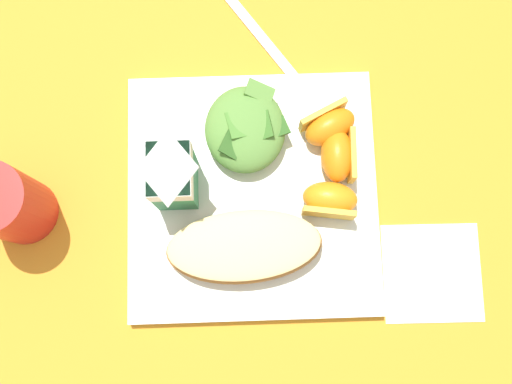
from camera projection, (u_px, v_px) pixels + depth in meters
name	position (u px, v px, depth m)	size (l,w,h in m)	color
ground	(256.00, 196.00, 0.71)	(3.00, 3.00, 0.00)	orange
white_plate	(256.00, 195.00, 0.71)	(0.28, 0.28, 0.02)	white
cheesy_pizza_bread	(248.00, 246.00, 0.67)	(0.09, 0.17, 0.04)	#A87038
green_salad_pile	(249.00, 129.00, 0.69)	(0.11, 0.10, 0.04)	#5B8E3D
milk_carton	(176.00, 174.00, 0.64)	(0.06, 0.05, 0.11)	#2D8451
orange_wedge_front	(333.00, 200.00, 0.68)	(0.04, 0.06, 0.04)	orange
orange_wedge_middle	(342.00, 155.00, 0.69)	(0.06, 0.04, 0.04)	orange
orange_wedge_rear	(333.00, 125.00, 0.69)	(0.06, 0.07, 0.04)	orange
paper_napkin	(436.00, 273.00, 0.70)	(0.11, 0.11, 0.00)	white
metal_fork	(243.00, 10.00, 0.75)	(0.16, 0.12, 0.01)	silver
drinking_red_cup	(11.00, 205.00, 0.66)	(0.07, 0.07, 0.11)	red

